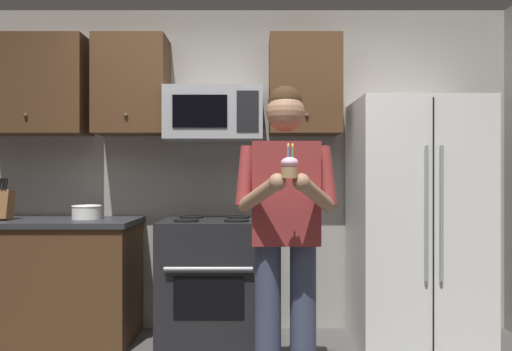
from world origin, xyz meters
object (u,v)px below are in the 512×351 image
object	(u,v)px
knife_block	(0,204)
cupcake	(290,167)
refrigerator	(416,223)
person	(286,220)
bowl_large_white	(87,212)
oven_range	(213,281)
microwave	(215,115)

from	to	relation	value
knife_block	cupcake	size ratio (longest dim) A/B	1.84
refrigerator	cupcake	size ratio (longest dim) A/B	10.35
refrigerator	person	bearing A→B (deg)	-140.43
bowl_large_white	oven_range	bearing A→B (deg)	-3.54
microwave	cupcake	bearing A→B (deg)	-69.72
bowl_large_white	cupcake	xyz separation A→B (m)	(1.45, -1.26, 0.32)
bowl_large_white	cupcake	distance (m)	1.95
knife_block	cupcake	xyz separation A→B (m)	(2.07, -1.17, 0.26)
refrigerator	cupcake	world-z (taller)	refrigerator
refrigerator	knife_block	bearing A→B (deg)	179.82
microwave	refrigerator	size ratio (longest dim) A/B	0.41
bowl_large_white	cupcake	size ratio (longest dim) A/B	1.28
bowl_large_white	cupcake	world-z (taller)	cupcake
microwave	person	size ratio (longest dim) A/B	0.42
knife_block	cupcake	world-z (taller)	cupcake
oven_range	bowl_large_white	world-z (taller)	bowl_large_white
oven_range	bowl_large_white	distance (m)	1.10
oven_range	microwave	bearing A→B (deg)	89.98
oven_range	cupcake	size ratio (longest dim) A/B	5.36
person	bowl_large_white	bearing A→B (deg)	147.28
bowl_large_white	knife_block	bearing A→B (deg)	-171.67
bowl_large_white	person	xyz separation A→B (m)	(1.45, -0.93, 0.02)
oven_range	microwave	world-z (taller)	microwave
knife_block	bowl_large_white	xyz separation A→B (m)	(0.61, 0.09, -0.06)
oven_range	knife_block	bearing A→B (deg)	-178.92
knife_block	oven_range	bearing A→B (deg)	1.08
oven_range	person	distance (m)	1.14
oven_range	knife_block	xyz separation A→B (m)	(-1.58, -0.03, 0.58)
microwave	person	bearing A→B (deg)	-63.82
oven_range	cupcake	xyz separation A→B (m)	(0.49, -1.20, 0.83)
refrigerator	bowl_large_white	xyz separation A→B (m)	(-2.47, 0.10, 0.07)
microwave	refrigerator	distance (m)	1.72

